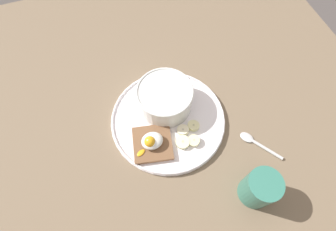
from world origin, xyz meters
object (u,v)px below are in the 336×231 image
banana_slice_right (194,141)px  poached_egg (151,141)px  toast_slice (153,143)px  coffee_mug (260,188)px  oatmeal_bowl (165,98)px  spoon (256,143)px  banana_slice_left (183,130)px  banana_slice_back (183,142)px  banana_slice_front (193,126)px

banana_slice_right → poached_egg: bearing=-14.4°
toast_slice → coffee_mug: bearing=134.9°
oatmeal_bowl → spoon: 25.61cm
oatmeal_bowl → poached_egg: size_ratio=1.96×
banana_slice_left → spoon: 18.60cm
banana_slice_back → banana_slice_right: banana_slice_right is taller
banana_slice_right → coffee_mug: size_ratio=0.43×
banana_slice_left → coffee_mug: coffee_mug is taller
oatmeal_bowl → banana_slice_right: 13.17cm
toast_slice → spoon: (-24.72, 7.80, -1.33)cm
oatmeal_bowl → banana_slice_front: (-4.78, 8.50, -2.94)cm
poached_egg → coffee_mug: 26.30cm
banana_slice_left → coffee_mug: size_ratio=0.38×
banana_slice_left → banana_slice_back: bearing=68.5°
poached_egg → banana_slice_left: size_ratio=2.01×
poached_egg → coffee_mug: bearing=135.3°
oatmeal_bowl → poached_egg: oatmeal_bowl is taller
banana_slice_front → banana_slice_back: bearing=38.9°
coffee_mug → banana_slice_right: bearing=-61.5°
oatmeal_bowl → banana_slice_front: oatmeal_bowl is taller
oatmeal_bowl → poached_egg: bearing=55.6°
toast_slice → spoon: bearing=162.5°
oatmeal_bowl → toast_slice: 12.09cm
poached_egg → banana_slice_left: poached_egg is taller
toast_slice → coffee_mug: coffee_mug is taller
oatmeal_bowl → banana_slice_left: size_ratio=3.94×
poached_egg → banana_slice_right: (-10.05, 2.58, -1.94)cm
banana_slice_right → coffee_mug: (-8.64, 15.89, 3.12)cm
coffee_mug → toast_slice: bearing=-45.1°
toast_slice → banana_slice_right: size_ratio=2.68×
poached_egg → banana_slice_front: (-11.54, -1.38, -2.18)cm
banana_slice_right → banana_slice_front: bearing=-110.6°
poached_egg → banana_slice_front: poached_egg is taller
banana_slice_front → banana_slice_right: bearing=69.4°
oatmeal_bowl → banana_slice_right: (-3.29, 12.46, -2.69)cm
banana_slice_left → banana_slice_back: size_ratio=0.87×
poached_egg → spoon: size_ratio=0.71×
banana_slice_back → spoon: size_ratio=0.40×
banana_slice_left → spoon: (-16.39, 8.71, -1.26)cm
oatmeal_bowl → toast_slice: bearing=56.2°
banana_slice_right → spoon: (-14.87, 5.13, -1.36)cm
toast_slice → banana_slice_front: (-11.34, -1.28, -0.21)cm
coffee_mug → banana_slice_back: bearing=-55.5°
banana_slice_front → coffee_mug: size_ratio=0.46×
banana_slice_back → banana_slice_right: bearing=167.9°
banana_slice_front → spoon: 16.22cm
spoon → banana_slice_back: bearing=-18.0°
oatmeal_bowl → banana_slice_back: 12.22cm
banana_slice_left → banana_slice_right: 3.89cm
spoon → coffee_mug: bearing=59.9°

